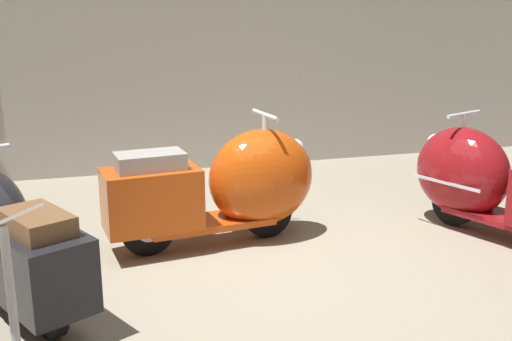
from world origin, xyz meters
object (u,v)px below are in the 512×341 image
object	(u,v)px
info_stanchion	(14,325)
scooter_2	(490,182)
scooter_1	(230,186)
scooter_0	(1,236)

from	to	relation	value
info_stanchion	scooter_2	bearing A→B (deg)	20.08
scooter_1	info_stanchion	bearing A→B (deg)	-136.82
scooter_0	info_stanchion	distance (m)	1.20
scooter_2	info_stanchion	xyz separation A→B (m)	(-3.71, -1.36, -0.06)
scooter_0	scooter_1	world-z (taller)	scooter_1
scooter_0	info_stanchion	world-z (taller)	scooter_0
scooter_2	info_stanchion	bearing A→B (deg)	87.75
scooter_0	scooter_2	bearing A→B (deg)	-114.67
scooter_1	scooter_2	size ratio (longest dim) A/B	1.03
scooter_1	info_stanchion	distance (m)	2.36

